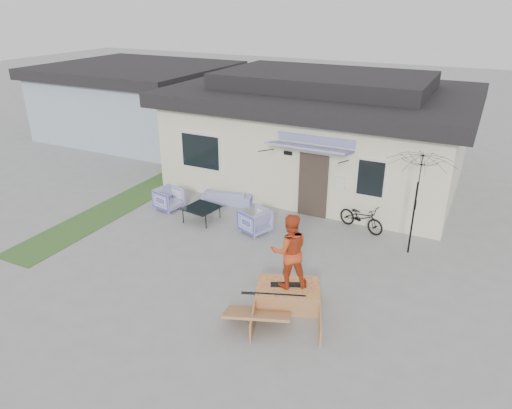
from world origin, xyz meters
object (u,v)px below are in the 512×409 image
at_px(armchair_right, 255,219).
at_px(skater, 290,250).
at_px(bicycle, 362,215).
at_px(coffee_table, 202,214).
at_px(armchair_left, 169,198).
at_px(loveseat, 228,194).
at_px(patio_umbrella, 416,195).
at_px(skate_ramp, 288,295).
at_px(skateboard, 288,284).

bearing_deg(armchair_right, skater, 60.01).
bearing_deg(bicycle, coffee_table, 128.83).
xyz_separation_m(armchair_left, coffee_table, (1.48, -0.29, -0.17)).
bearing_deg(armchair_right, loveseat, -108.41).
xyz_separation_m(coffee_table, patio_umbrella, (6.28, 0.84, 1.52)).
bearing_deg(coffee_table, armchair_left, 169.05).
bearing_deg(skater, patio_umbrella, -151.81).
xyz_separation_m(armchair_right, skate_ramp, (2.35, -2.97, -0.17)).
height_order(patio_umbrella, skateboard, patio_umbrella).
relative_size(armchair_left, skate_ramp, 0.42).
bearing_deg(armchair_left, skateboard, -108.61).
height_order(coffee_table, patio_umbrella, patio_umbrella).
bearing_deg(armchair_left, bicycle, -67.22).
bearing_deg(armchair_right, armchair_left, -72.44).
relative_size(loveseat, patio_umbrella, 0.78).
distance_m(coffee_table, bicycle, 4.99).
height_order(loveseat, coffee_table, loveseat).
height_order(bicycle, skate_ramp, bicycle).
bearing_deg(skate_ramp, bicycle, 63.20).
height_order(loveseat, skateboard, loveseat).
xyz_separation_m(skate_ramp, skateboard, (-0.02, 0.04, 0.26)).
xyz_separation_m(coffee_table, skateboard, (4.20, -2.86, 0.27)).
xyz_separation_m(loveseat, armchair_left, (-1.53, -1.29, 0.07)).
height_order(skate_ramp, skater, skater).
bearing_deg(armchair_right, skate_ramp, 59.79).
relative_size(loveseat, armchair_right, 2.10).
relative_size(loveseat, skateboard, 2.09).
bearing_deg(bicycle, skate_ramp, -166.53).
distance_m(armchair_right, patio_umbrella, 4.67).
bearing_deg(skater, armchair_right, -83.91).
relative_size(skate_ramp, skateboard, 2.34).
height_order(armchair_left, armchair_right, armchair_right).
bearing_deg(armchair_left, loveseat, -39.37).
bearing_deg(bicycle, armchair_left, 121.95).
relative_size(coffee_table, skateboard, 1.15).
xyz_separation_m(armchair_right, bicycle, (2.83, 1.58, 0.09)).
bearing_deg(coffee_table, armchair_right, 1.83).
relative_size(patio_umbrella, skate_ramp, 1.15).
height_order(skateboard, skater, skater).
height_order(armchair_right, bicycle, bicycle).
bearing_deg(skater, loveseat, -79.42).
distance_m(patio_umbrella, skater, 4.26).
bearing_deg(skate_ramp, coffee_table, 124.72).
height_order(coffee_table, skateboard, skateboard).
bearing_deg(patio_umbrella, armchair_right, -169.99).
bearing_deg(armchair_left, skate_ramp, -108.88).
relative_size(patio_umbrella, skateboard, 2.69).
xyz_separation_m(coffee_table, bicycle, (4.70, 1.64, 0.26)).
distance_m(armchair_left, skate_ramp, 6.53).
relative_size(coffee_table, patio_umbrella, 0.43).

